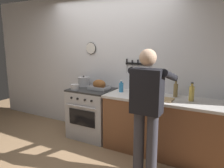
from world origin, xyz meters
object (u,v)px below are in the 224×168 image
at_px(roasting_pan, 99,85).
at_px(bottle_vinegar, 176,90).
at_px(saucepan, 75,87).
at_px(bottle_soy_sauce, 137,87).
at_px(bottle_hot_sauce, 143,88).
at_px(bottle_cooking_oil, 192,93).
at_px(bottle_dish_soap, 121,87).
at_px(cutting_board, 161,99).
at_px(person_cook, 147,106).
at_px(stock_pot, 84,82).
at_px(bottle_wine_red, 145,86).
at_px(stove, 92,113).

distance_m(roasting_pan, bottle_vinegar, 1.31).
height_order(saucepan, bottle_soy_sauce, bottle_soy_sauce).
distance_m(bottle_hot_sauce, bottle_cooking_oil, 0.82).
xyz_separation_m(bottle_vinegar, bottle_dish_soap, (-0.88, -0.11, -0.03)).
distance_m(bottle_cooking_oil, bottle_dish_soap, 1.14).
xyz_separation_m(cutting_board, bottle_soy_sauce, (-0.50, 0.31, 0.08)).
relative_size(person_cook, bottle_soy_sauce, 7.94).
xyz_separation_m(stock_pot, bottle_dish_soap, (0.84, -0.07, -0.01)).
height_order(roasting_pan, bottle_dish_soap, bottle_dish_soap).
xyz_separation_m(bottle_soy_sauce, bottle_vinegar, (0.65, -0.04, 0.02)).
bearing_deg(bottle_hot_sauce, bottle_vinegar, -4.50).
height_order(bottle_wine_red, bottle_hot_sauce, bottle_wine_red).
xyz_separation_m(person_cook, bottle_vinegar, (0.16, 0.82, 0.06)).
relative_size(stove, stock_pot, 4.18).
xyz_separation_m(person_cook, bottle_hot_sauce, (-0.38, 0.87, 0.02)).
distance_m(cutting_board, bottle_hot_sauce, 0.50).
xyz_separation_m(saucepan, bottle_soy_sauce, (1.02, 0.40, 0.04)).
xyz_separation_m(bottle_soy_sauce, bottle_cooking_oil, (0.91, -0.17, 0.03)).
relative_size(stock_pot, bottle_soy_sauce, 1.03).
xyz_separation_m(bottle_cooking_oil, bottle_vinegar, (-0.26, 0.13, -0.01)).
relative_size(stock_pot, cutting_board, 0.60).
relative_size(cutting_board, bottle_cooking_oil, 1.33).
bearing_deg(person_cook, bottle_cooking_oil, -38.56).
distance_m(person_cook, bottle_cooking_oil, 0.81).
relative_size(person_cook, roasting_pan, 4.72).
relative_size(person_cook, bottle_dish_soap, 8.38).
bearing_deg(bottle_cooking_oil, stock_pot, 177.22).
distance_m(roasting_pan, cutting_board, 1.16).
xyz_separation_m(stock_pot, cutting_board, (1.57, -0.24, -0.08)).
height_order(person_cook, roasting_pan, person_cook).
xyz_separation_m(stove, roasting_pan, (0.15, 0.02, 0.53)).
distance_m(stove, stock_pot, 0.61).
height_order(stock_pot, cutting_board, stock_pot).
bearing_deg(roasting_pan, bottle_soy_sauce, 15.24).
bearing_deg(roasting_pan, stock_pot, 165.75).
bearing_deg(stock_pot, bottle_vinegar, 1.10).
relative_size(stove, bottle_vinegar, 3.47).
bearing_deg(saucepan, bottle_dish_soap, 17.82).
relative_size(stove, bottle_cooking_oil, 3.33).
bearing_deg(stove, person_cook, -27.13).
bearing_deg(stock_pot, bottle_wine_red, -0.28).
xyz_separation_m(person_cook, roasting_pan, (-1.15, 0.69, 0.03)).
bearing_deg(stock_pot, bottle_cooking_oil, -2.78).
relative_size(person_cook, bottle_cooking_oil, 6.13).
xyz_separation_m(person_cook, stock_pot, (-1.56, 0.79, 0.04)).
relative_size(stove, bottle_soy_sauce, 4.30).
bearing_deg(bottle_soy_sauce, bottle_wine_red, -25.29).
height_order(cutting_board, bottle_vinegar, bottle_vinegar).
height_order(bottle_hot_sauce, bottle_dish_soap, bottle_dish_soap).
bearing_deg(bottle_cooking_oil, bottle_vinegar, 153.37).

